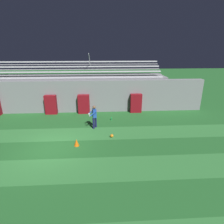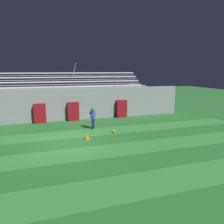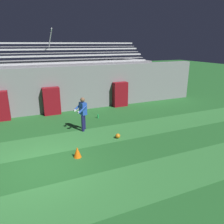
% 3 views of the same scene
% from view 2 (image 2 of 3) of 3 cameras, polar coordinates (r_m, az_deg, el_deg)
% --- Properties ---
extents(ground_plane, '(80.00, 80.00, 0.00)m').
position_cam_2_polar(ground_plane, '(13.88, -12.09, -7.90)').
color(ground_plane, '#236028').
extents(turf_stripe_near, '(28.00, 1.95, 0.01)m').
position_cam_2_polar(turf_stripe_near, '(8.45, -7.16, -20.57)').
color(turf_stripe_near, '#337A38').
rests_on(turf_stripe_near, ground).
extents(turf_stripe_mid, '(28.00, 1.95, 0.01)m').
position_cam_2_polar(turf_stripe_mid, '(11.92, -10.93, -11.01)').
color(turf_stripe_mid, '#337A38').
rests_on(turf_stripe_mid, ground).
extents(turf_stripe_far, '(28.00, 1.95, 0.01)m').
position_cam_2_polar(turf_stripe_far, '(15.60, -12.85, -5.83)').
color(turf_stripe_far, '#337A38').
rests_on(turf_stripe_far, ground).
extents(back_wall, '(24.00, 0.60, 2.80)m').
position_cam_2_polar(back_wall, '(19.87, -14.38, 1.79)').
color(back_wall, gray).
rests_on(back_wall, ground).
extents(padding_pillar_gate_left, '(0.98, 0.44, 1.66)m').
position_cam_2_polar(padding_pillar_gate_left, '(19.38, -18.32, -0.37)').
color(padding_pillar_gate_left, maroon).
rests_on(padding_pillar_gate_left, ground).
extents(padding_pillar_gate_right, '(0.98, 0.44, 1.66)m').
position_cam_2_polar(padding_pillar_gate_right, '(19.57, -10.08, 0.12)').
color(padding_pillar_gate_right, maroon).
rests_on(padding_pillar_gate_right, ground).
extents(padding_pillar_far_right, '(0.98, 0.44, 1.66)m').
position_cam_2_polar(padding_pillar_far_right, '(20.71, 2.50, 0.86)').
color(padding_pillar_far_right, maroon).
rests_on(padding_pillar_far_right, ground).
extents(bleacher_stand, '(18.00, 3.35, 5.03)m').
position_cam_2_polar(bleacher_stand, '(21.83, -14.78, 2.81)').
color(bleacher_stand, gray).
rests_on(bleacher_stand, ground).
extents(goalkeeper, '(0.61, 0.67, 1.67)m').
position_cam_2_polar(goalkeeper, '(16.63, -5.06, -1.19)').
color(goalkeeper, '#19194C').
rests_on(goalkeeper, ground).
extents(soccer_ball, '(0.22, 0.22, 0.22)m').
position_cam_2_polar(soccer_ball, '(15.68, 0.46, -5.06)').
color(soccer_ball, orange).
rests_on(soccer_ball, ground).
extents(traffic_cone, '(0.30, 0.30, 0.42)m').
position_cam_2_polar(traffic_cone, '(14.22, -6.50, -6.39)').
color(traffic_cone, orange).
rests_on(traffic_cone, ground).
extents(water_bottle, '(0.07, 0.07, 0.24)m').
position_cam_2_polar(water_bottle, '(18.47, -2.14, -2.59)').
color(water_bottle, green).
rests_on(water_bottle, ground).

